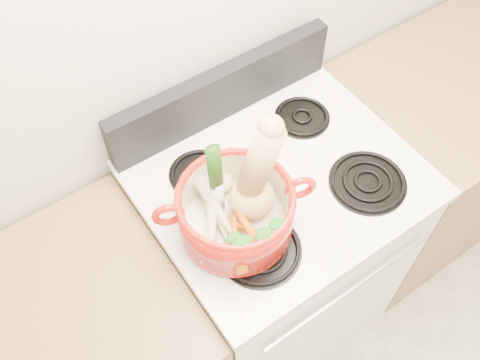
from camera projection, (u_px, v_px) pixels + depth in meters
wall_back at (209, 12)px, 1.42m from camera, size 3.50×0.02×2.60m
stove_body at (272, 254)px, 1.94m from camera, size 0.76×0.65×0.92m
cooktop at (280, 180)px, 1.55m from camera, size 0.78×0.67×0.03m
control_backsplash at (222, 93)px, 1.61m from camera, size 0.76×0.05×0.18m
oven_handle at (349, 291)px, 1.52m from camera, size 0.60×0.02×0.02m
counter_right at (471, 128)px, 2.30m from camera, size 1.36×0.65×0.90m
burner_front_left at (260, 249)px, 1.40m from camera, size 0.22×0.22×0.02m
burner_front_right at (368, 182)px, 1.52m from camera, size 0.22×0.22×0.02m
burner_back_left at (199, 173)px, 1.54m from camera, size 0.17×0.17×0.02m
burner_back_right at (302, 117)px, 1.66m from camera, size 0.17×0.17×0.02m
dutch_oven at (236, 212)px, 1.37m from camera, size 0.39×0.39×0.15m
pot_handle_left at (168, 215)px, 1.30m from camera, size 0.08×0.05×0.08m
pot_handle_right at (300, 188)px, 1.35m from camera, size 0.08×0.05×0.08m
squash at (253, 176)px, 1.30m from camera, size 0.22×0.17×0.33m
leek at (216, 180)px, 1.32m from camera, size 0.04×0.06×0.26m
ginger at (220, 185)px, 1.44m from camera, size 0.09×0.08×0.04m
parsnip_0 at (210, 209)px, 1.39m from camera, size 0.14×0.23×0.06m
parsnip_1 at (209, 230)px, 1.35m from camera, size 0.15×0.15×0.05m
parsnip_2 at (217, 213)px, 1.38m from camera, size 0.08×0.19×0.05m
parsnip_3 at (212, 226)px, 1.35m from camera, size 0.13×0.17×0.05m
parsnip_4 at (217, 208)px, 1.37m from camera, size 0.06×0.23×0.06m
carrot_0 at (233, 237)px, 1.35m from camera, size 0.06×0.16×0.04m
carrot_1 at (235, 244)px, 1.33m from camera, size 0.09×0.16×0.05m
carrot_2 at (245, 229)px, 1.36m from camera, size 0.11×0.16×0.04m
carrot_3 at (234, 232)px, 1.34m from camera, size 0.09×0.12×0.04m
carrot_4 at (247, 227)px, 1.34m from camera, size 0.05×0.18×0.05m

